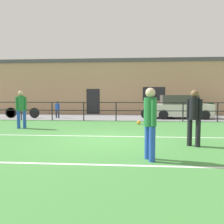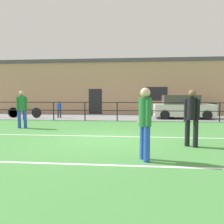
% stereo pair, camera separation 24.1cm
% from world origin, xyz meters
% --- Properties ---
extents(ground, '(60.00, 44.00, 0.04)m').
position_xyz_m(ground, '(0.00, 0.00, -0.02)').
color(ground, '#478C42').
extents(field_line_touchline, '(36.00, 0.11, 0.00)m').
position_xyz_m(field_line_touchline, '(0.00, 0.70, 0.00)').
color(field_line_touchline, white).
rests_on(field_line_touchline, ground).
extents(field_line_hash, '(36.00, 0.11, 0.00)m').
position_xyz_m(field_line_hash, '(0.00, -2.87, 0.00)').
color(field_line_hash, white).
rests_on(field_line_hash, ground).
extents(pavement_strip, '(48.00, 5.00, 0.02)m').
position_xyz_m(pavement_strip, '(0.00, 8.50, 0.01)').
color(pavement_strip, gray).
rests_on(pavement_strip, ground).
extents(perimeter_fence, '(36.07, 0.07, 1.15)m').
position_xyz_m(perimeter_fence, '(0.00, 6.00, 0.75)').
color(perimeter_fence, black).
rests_on(perimeter_fence, ground).
extents(clubhouse_facade, '(28.00, 2.56, 4.60)m').
position_xyz_m(clubhouse_facade, '(0.00, 12.20, 2.31)').
color(clubhouse_facade, tan).
rests_on(clubhouse_facade, ground).
extents(player_goalkeeper, '(0.40, 0.32, 1.72)m').
position_xyz_m(player_goalkeeper, '(2.78, -0.79, 0.98)').
color(player_goalkeeper, black).
rests_on(player_goalkeeper, ground).
extents(player_striker, '(0.44, 0.31, 1.77)m').
position_xyz_m(player_striker, '(-4.26, 2.50, 1.01)').
color(player_striker, blue).
rests_on(player_striker, ground).
extents(player_winger, '(0.30, 0.45, 1.73)m').
position_xyz_m(player_winger, '(1.32, -2.40, 0.98)').
color(player_winger, blue).
rests_on(player_winger, ground).
extents(soccer_ball_match, '(0.21, 0.21, 0.21)m').
position_xyz_m(soccer_ball_match, '(1.32, 4.42, 0.11)').
color(soccer_ball_match, orange).
rests_on(soccer_ball_match, ground).
extents(spectator_child, '(0.32, 0.20, 1.16)m').
position_xyz_m(spectator_child, '(-4.12, 7.41, 0.68)').
color(spectator_child, '#232D4C').
rests_on(spectator_child, pavement_strip).
extents(parked_car_red, '(3.85, 1.82, 1.56)m').
position_xyz_m(parked_car_red, '(4.25, 7.84, 0.76)').
color(parked_car_red, silver).
rests_on(parked_car_red, pavement_strip).
extents(bicycle_parked_1, '(2.31, 0.04, 0.78)m').
position_xyz_m(bicycle_parked_1, '(-6.47, 7.20, 0.38)').
color(bicycle_parked_1, black).
rests_on(bicycle_parked_1, pavement_strip).
extents(bicycle_parked_2, '(2.17, 0.04, 0.76)m').
position_xyz_m(bicycle_parked_2, '(2.64, 7.20, 0.37)').
color(bicycle_parked_2, black).
rests_on(bicycle_parked_2, pavement_strip).
extents(trash_bin_0, '(0.55, 0.47, 0.98)m').
position_xyz_m(trash_bin_0, '(6.94, 10.26, 0.52)').
color(trash_bin_0, '#194C28').
rests_on(trash_bin_0, pavement_strip).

